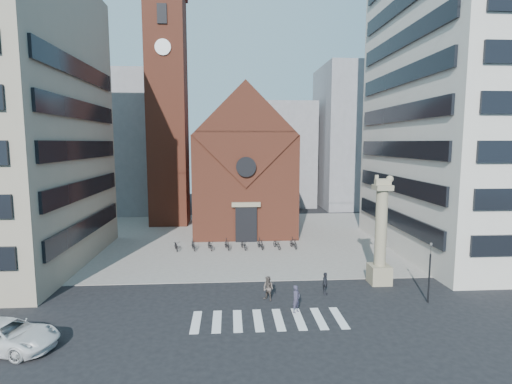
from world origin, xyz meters
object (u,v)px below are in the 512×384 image
(white_car, at_px, (6,335))
(scooter_0, at_px, (176,246))
(pedestrian_1, at_px, (268,289))
(pedestrian_2, at_px, (325,284))
(traffic_light, at_px, (430,271))
(pedestrian_0, at_px, (296,299))
(lion_column, at_px, (381,241))

(white_car, distance_m, scooter_0, 20.50)
(pedestrian_1, xyz_separation_m, pedestrian_2, (4.28, 0.79, -0.03))
(traffic_light, distance_m, pedestrian_2, 7.29)
(pedestrian_1, relative_size, pedestrian_2, 1.03)
(pedestrian_1, height_order, pedestrian_2, pedestrian_1)
(pedestrian_1, distance_m, pedestrian_2, 4.35)
(traffic_light, distance_m, pedestrian_0, 9.65)
(white_car, bearing_deg, pedestrian_0, -63.42)
(traffic_light, height_order, pedestrian_2, traffic_light)
(scooter_0, bearing_deg, traffic_light, -52.24)
(pedestrian_1, relative_size, scooter_0, 0.90)
(white_car, height_order, pedestrian_0, pedestrian_0)
(traffic_light, relative_size, pedestrian_2, 2.56)
(traffic_light, height_order, pedestrian_1, traffic_light)
(traffic_light, xyz_separation_m, pedestrian_1, (-11.15, 1.15, -1.42))
(lion_column, relative_size, traffic_light, 2.02)
(pedestrian_1, bearing_deg, lion_column, 57.78)
(white_car, xyz_separation_m, pedestrian_2, (19.13, 6.54, 0.06))
(white_car, bearing_deg, scooter_0, -4.72)
(pedestrian_2, bearing_deg, lion_column, -45.92)
(pedestrian_2, xyz_separation_m, scooter_0, (-12.51, 12.85, -0.28))
(pedestrian_0, relative_size, scooter_0, 0.95)
(pedestrian_1, bearing_deg, scooter_0, 161.62)
(pedestrian_2, bearing_deg, pedestrian_1, 121.60)
(lion_column, relative_size, pedestrian_1, 5.01)
(traffic_light, xyz_separation_m, pedestrian_0, (-9.50, -0.96, -1.37))
(pedestrian_1, bearing_deg, white_car, -118.29)
(traffic_light, bearing_deg, pedestrian_2, 164.24)
(white_car, bearing_deg, pedestrian_1, -54.68)
(white_car, relative_size, pedestrian_1, 3.24)
(lion_column, distance_m, scooter_0, 20.67)
(lion_column, relative_size, white_car, 1.54)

